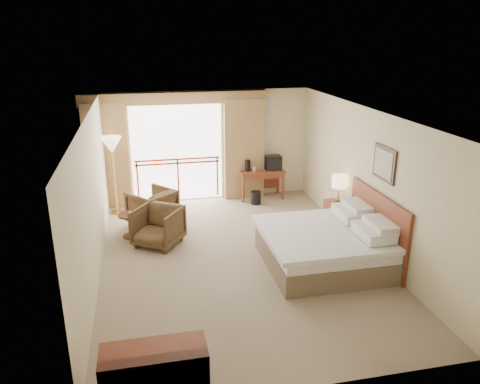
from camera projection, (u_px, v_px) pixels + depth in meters
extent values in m
plane|color=gray|center=(238.00, 257.00, 8.79)|extent=(7.00, 7.00, 0.00)
plane|color=white|center=(238.00, 114.00, 7.91)|extent=(7.00, 7.00, 0.00)
plane|color=beige|center=(209.00, 145.00, 11.59)|extent=(5.00, 0.00, 5.00)
plane|color=beige|center=(304.00, 290.00, 5.12)|extent=(5.00, 0.00, 5.00)
plane|color=beige|center=(93.00, 200.00, 7.85)|extent=(0.00, 7.00, 7.00)
plane|color=beige|center=(367.00, 181.00, 8.85)|extent=(0.00, 7.00, 7.00)
plane|color=white|center=(177.00, 153.00, 11.46)|extent=(2.40, 0.00, 2.40)
cube|color=#B4280F|center=(178.00, 163.00, 11.52)|extent=(2.09, 0.03, 0.04)
cube|color=#B4280F|center=(177.00, 159.00, 11.49)|extent=(2.09, 0.03, 0.04)
cube|color=#B4280F|center=(138.00, 181.00, 11.45)|extent=(0.04, 0.03, 1.00)
cube|color=#B4280F|center=(178.00, 179.00, 11.65)|extent=(0.04, 0.03, 1.00)
cube|color=#B4280F|center=(217.00, 176.00, 11.85)|extent=(0.04, 0.03, 1.00)
cube|color=olive|center=(107.00, 156.00, 10.99)|extent=(1.00, 0.26, 2.50)
cube|color=olive|center=(244.00, 149.00, 11.65)|extent=(1.00, 0.26, 2.50)
cube|color=olive|center=(175.00, 98.00, 10.93)|extent=(4.40, 0.22, 0.28)
cube|color=silver|center=(261.00, 103.00, 11.49)|extent=(0.50, 0.04, 0.50)
cube|color=brown|center=(323.00, 255.00, 8.46)|extent=(2.05, 2.00, 0.40)
cube|color=white|center=(324.00, 240.00, 8.36)|extent=(2.01, 1.96, 0.22)
cube|color=white|center=(322.00, 233.00, 8.31)|extent=(2.09, 2.06, 0.08)
cube|color=white|center=(374.00, 232.00, 7.99)|extent=(0.50, 0.75, 0.18)
cube|color=white|center=(351.00, 213.00, 8.83)|extent=(0.50, 0.75, 0.18)
cube|color=white|center=(381.00, 225.00, 7.98)|extent=(0.40, 0.70, 0.14)
cube|color=white|center=(358.00, 206.00, 8.81)|extent=(0.40, 0.70, 0.14)
cube|color=maroon|center=(377.00, 227.00, 8.51)|extent=(0.06, 2.10, 1.30)
cube|color=black|center=(384.00, 164.00, 8.13)|extent=(0.03, 0.72, 0.60)
cube|color=silver|center=(383.00, 164.00, 8.12)|extent=(0.01, 0.60, 0.48)
cube|color=maroon|center=(338.00, 216.00, 9.88)|extent=(0.49, 0.57, 0.64)
cylinder|color=tan|center=(338.00, 200.00, 9.81)|extent=(0.13, 0.13, 0.04)
cylinder|color=tan|center=(339.00, 192.00, 9.76)|extent=(0.03, 0.03, 0.33)
cylinder|color=#FFE5B2|center=(339.00, 181.00, 9.68)|extent=(0.31, 0.31, 0.26)
cube|color=black|center=(340.00, 203.00, 9.62)|extent=(0.19, 0.16, 0.07)
cube|color=maroon|center=(261.00, 171.00, 11.74)|extent=(1.12, 0.54, 0.05)
cube|color=maroon|center=(243.00, 189.00, 11.54)|extent=(0.06, 0.06, 0.69)
cube|color=maroon|center=(283.00, 186.00, 11.74)|extent=(0.06, 0.06, 0.69)
cube|color=maroon|center=(239.00, 183.00, 11.97)|extent=(0.06, 0.06, 0.69)
cube|color=maroon|center=(278.00, 181.00, 12.17)|extent=(0.06, 0.06, 0.69)
cube|color=maroon|center=(259.00, 179.00, 12.05)|extent=(1.03, 0.03, 0.51)
cube|color=maroon|center=(264.00, 177.00, 11.54)|extent=(1.03, 0.03, 0.11)
cube|color=black|center=(273.00, 163.00, 11.73)|extent=(0.39, 0.30, 0.36)
cube|color=black|center=(275.00, 164.00, 11.59)|extent=(0.36, 0.02, 0.29)
cylinder|color=black|center=(248.00, 166.00, 11.62)|extent=(0.17, 0.17, 0.28)
cylinder|color=white|center=(254.00, 169.00, 11.63)|extent=(0.09, 0.09, 0.11)
cylinder|color=black|center=(256.00, 198.00, 11.48)|extent=(0.33, 0.33, 0.32)
imported|color=#412C18|center=(153.00, 224.00, 10.32)|extent=(1.21, 1.21, 0.79)
imported|color=#412C18|center=(159.00, 244.00, 9.34)|extent=(1.16, 1.17, 0.78)
cylinder|color=black|center=(129.00, 215.00, 9.53)|extent=(0.46, 0.46, 0.04)
cylinder|color=black|center=(130.00, 226.00, 9.61)|extent=(0.05, 0.05, 0.46)
cylinder|color=black|center=(131.00, 236.00, 9.68)|extent=(0.33, 0.33, 0.03)
imported|color=white|center=(129.00, 214.00, 9.52)|extent=(0.18, 0.23, 0.02)
cylinder|color=tan|center=(118.00, 212.00, 10.97)|extent=(0.29, 0.29, 0.03)
cylinder|color=tan|center=(115.00, 181.00, 10.72)|extent=(0.03, 0.03, 1.57)
cone|color=#FFE5B2|center=(111.00, 145.00, 10.45)|extent=(0.46, 0.46, 0.37)
cube|color=maroon|center=(155.00, 379.00, 5.17)|extent=(1.16, 0.48, 0.77)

